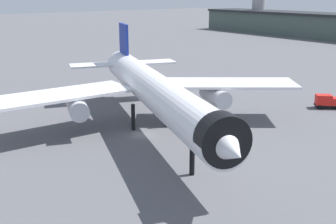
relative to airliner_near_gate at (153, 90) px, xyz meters
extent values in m
plane|color=#56565B|center=(-0.10, -2.44, -7.88)|extent=(900.00, 900.00, 0.00)
cylinder|color=white|center=(0.45, -0.18, 0.14)|extent=(57.47, 28.28, 6.17)
cone|color=white|center=(28.02, -11.47, 0.14)|extent=(8.58, 8.17, 6.05)
cone|color=white|center=(-27.12, 11.10, 0.14)|extent=(9.65, 8.47, 5.86)
cylinder|color=black|center=(26.87, -11.00, 0.60)|extent=(4.93, 6.82, 6.23)
cube|color=white|center=(2.45, 16.81, -0.63)|extent=(24.60, 26.62, 0.49)
cylinder|color=#B7BAC1|center=(2.56, 13.30, -2.67)|extent=(9.00, 6.30, 3.39)
cube|color=white|center=(-10.04, -13.71, -0.63)|extent=(11.50, 27.44, 0.49)
cylinder|color=#B7BAC1|center=(-7.50, -11.27, -2.67)|extent=(9.00, 6.30, 3.39)
cube|color=navy|center=(-22.71, 9.30, 5.08)|extent=(6.85, 3.28, 9.88)
cube|color=white|center=(-21.19, 16.14, 0.76)|extent=(9.02, 11.96, 0.37)
cube|color=white|center=(-26.42, 3.36, 0.76)|extent=(9.02, 11.96, 0.37)
cylinder|color=black|center=(18.09, -7.41, -5.41)|extent=(0.74, 0.74, 4.94)
cylinder|color=black|center=(-1.08, 3.94, -5.41)|extent=(0.74, 0.74, 4.94)
cylinder|color=black|center=(-3.53, -2.05, -5.41)|extent=(0.74, 0.74, 4.94)
cylinder|color=#939399|center=(-118.26, 178.86, 2.83)|extent=(8.54, 8.54, 21.43)
cube|color=black|center=(11.64, 39.71, -7.26)|extent=(5.57, 5.46, 0.35)
cube|color=red|center=(12.83, 40.85, -6.28)|extent=(3.18, 3.18, 1.60)
cube|color=red|center=(10.92, 39.02, -5.98)|extent=(3.98, 3.94, 2.20)
cylinder|color=black|center=(12.24, 41.87, -7.43)|extent=(0.84, 0.82, 0.90)
cylinder|color=black|center=(9.45, 39.21, -7.43)|extent=(0.84, 0.82, 0.90)
cylinder|color=black|center=(11.04, 37.55, -7.43)|extent=(0.84, 0.82, 0.90)
cube|color=black|center=(-35.81, 18.82, -7.56)|extent=(1.53, 2.42, 0.20)
cube|color=beige|center=(-35.81, 18.82, -6.76)|extent=(1.53, 2.42, 1.40)
sphere|color=black|center=(-35.05, 17.87, -7.66)|extent=(0.44, 0.44, 0.44)
sphere|color=black|center=(-36.55, 17.85, -7.66)|extent=(0.44, 0.44, 0.44)
sphere|color=black|center=(-35.07, 19.79, -7.66)|extent=(0.44, 0.44, 0.44)
sphere|color=black|center=(-36.57, 19.77, -7.66)|extent=(0.44, 0.44, 0.44)
cone|color=#F2600C|center=(-35.74, 5.41, -7.49)|extent=(0.63, 0.63, 0.78)
camera|label=1|loc=(57.64, -44.98, 16.86)|focal=44.96mm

